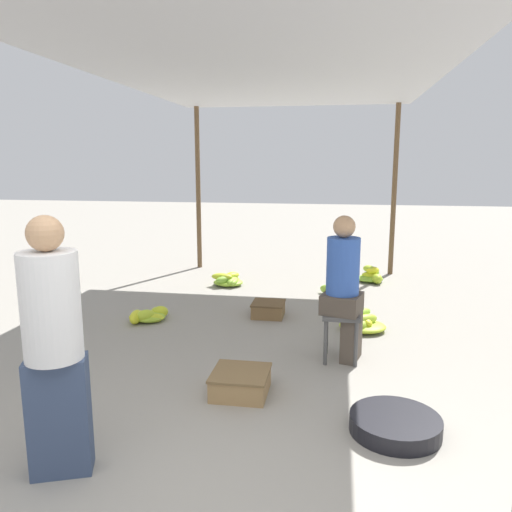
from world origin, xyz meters
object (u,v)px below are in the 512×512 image
Objects in this scene: stool at (341,322)px; banana_pile_left_0 at (228,280)px; vendor_foreground at (54,344)px; crate_mid at (241,382)px; banana_pile_right_0 at (363,323)px; banana_pile_right_1 at (371,276)px; vendor_seated at (345,286)px; banana_pile_right_2 at (340,288)px; banana_pile_left_1 at (148,316)px; crate_near at (268,309)px; basin_black at (395,424)px.

stool is 0.91× the size of banana_pile_left_0.
vendor_foreground is 3.43× the size of crate_mid.
banana_pile_right_0 is (1.89, 2.89, -0.72)m from vendor_foreground.
stool reaches higher than banana_pile_left_0.
crate_mid is at bearing -107.45° from banana_pile_right_1.
stool is at bearing 50.73° from vendor_foreground.
vendor_seated reaches higher than banana_pile_right_2.
banana_pile_right_0 is (2.46, 0.06, 0.02)m from banana_pile_left_1.
banana_pile_right_0 is 1.15m from crate_near.
vendor_foreground reaches higher than banana_pile_right_0.
stool is 0.35m from vendor_seated.
banana_pile_left_0 reaches higher than banana_pile_left_1.
vendor_foreground is 3.40m from crate_near.
vendor_foreground is 4.69m from banana_pile_left_0.
banana_pile_left_1 is at bearing 141.63° from basin_black.
banana_pile_left_1 is at bearing 160.10° from vendor_seated.
banana_pile_right_0 is at bearing 58.89° from crate_mid.
basin_black is at bearing -73.17° from stool.
banana_pile_right_2 is 1.43m from crate_near.
banana_pile_right_0 is at bearing 93.47° from basin_black.
vendor_seated is 1.32m from crate_mid.
stool is 3.12m from banana_pile_left_0.
vendor_seated is at bearing -57.28° from banana_pile_left_0.
stool is 0.77× the size of banana_pile_left_1.
vendor_foreground reaches higher than banana_pile_left_0.
vendor_foreground is 1.14× the size of vendor_seated.
banana_pile_right_1 is at bearing 88.66° from basin_black.
banana_pile_left_0 is (-1.66, 2.62, -0.29)m from stool.
crate_mid is at bearing -103.87° from banana_pile_right_2.
vendor_foreground reaches higher than basin_black.
banana_pile_left_1 is at bearing 101.45° from vendor_foreground.
crate_mid is (-1.03, -1.71, 0.01)m from banana_pile_right_0.
stool is 1.03× the size of banana_pile_right_1.
banana_pile_right_1 reaches higher than banana_pile_left_1.
banana_pile_right_2 is at bearing 69.40° from vendor_foreground.
vendor_seated is (1.66, 2.01, -0.09)m from vendor_foreground.
vendor_foreground is at bearing -129.54° from vendor_seated.
crate_near is (-1.10, 0.34, 0.01)m from banana_pile_right_0.
banana_pile_left_0 is 0.84× the size of banana_pile_left_1.
banana_pile_left_1 is 1.34× the size of crate_mid.
banana_pile_right_2 is 1.16× the size of crate_mid.
crate_mid is (-0.79, -0.83, -0.27)m from stool.
banana_pile_left_0 is 0.99× the size of banana_pile_right_0.
crate_near is (-1.23, 2.45, 0.03)m from basin_black.
banana_pile_right_2 is (-0.37, 3.60, 0.04)m from basin_black.
vendor_seated is (0.02, 0.01, 0.35)m from stool.
banana_pile_right_0 reaches higher than banana_pile_left_1.
vendor_seated is 2.26× the size of banana_pile_left_1.
crate_near is at bearing 91.82° from crate_mid.
banana_pile_right_0 is at bearing -17.23° from crate_near.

